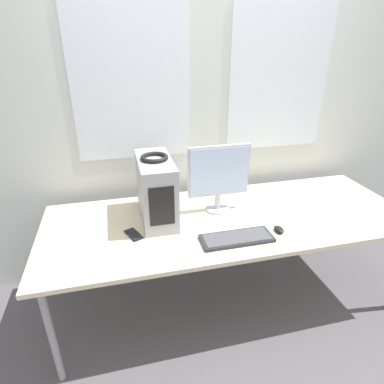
{
  "coord_description": "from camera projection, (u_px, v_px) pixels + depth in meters",
  "views": [
    {
      "loc": [
        -0.69,
        -1.29,
        1.79
      ],
      "look_at": [
        -0.26,
        0.45,
        0.93
      ],
      "focal_mm": 30.0,
      "sensor_mm": 36.0,
      "label": 1
    }
  ],
  "objects": [
    {
      "name": "ground_plane",
      "position": [
        248.0,
        349.0,
        2.05
      ],
      "size": [
        14.0,
        14.0,
        0.0
      ],
      "primitive_type": "plane",
      "color": "#565156"
    },
    {
      "name": "monitor_main",
      "position": [
        219.0,
        175.0,
        2.11
      ],
      "size": [
        0.42,
        0.16,
        0.46
      ],
      "color": "#B7B7BC",
      "rests_on": "desk"
    },
    {
      "name": "mouse",
      "position": [
        279.0,
        229.0,
        1.97
      ],
      "size": [
        0.05,
        0.08,
        0.03
      ],
      "color": "black",
      "rests_on": "desk"
    },
    {
      "name": "desk",
      "position": [
        230.0,
        222.0,
        2.16
      ],
      "size": [
        2.43,
        0.91,
        0.72
      ],
      "color": "beige",
      "rests_on": "ground_plane"
    },
    {
      "name": "headphones",
      "position": [
        154.0,
        157.0,
        1.95
      ],
      "size": [
        0.17,
        0.17,
        0.03
      ],
      "color": "black",
      "rests_on": "pc_tower"
    },
    {
      "name": "wall_back",
      "position": [
        207.0,
        105.0,
        2.38
      ],
      "size": [
        8.0,
        0.07,
        2.7
      ],
      "color": "silver",
      "rests_on": "ground_plane"
    },
    {
      "name": "pc_tower",
      "position": [
        156.0,
        190.0,
        2.04
      ],
      "size": [
        0.21,
        0.47,
        0.41
      ],
      "color": "#9E9EA3",
      "rests_on": "desk"
    },
    {
      "name": "keyboard",
      "position": [
        237.0,
        238.0,
        1.89
      ],
      "size": [
        0.43,
        0.16,
        0.02
      ],
      "color": "#28282D",
      "rests_on": "desk"
    },
    {
      "name": "cell_phone",
      "position": [
        134.0,
        235.0,
        1.94
      ],
      "size": [
        0.11,
        0.15,
        0.01
      ],
      "rotation": [
        0.0,
        0.0,
        0.39
      ],
      "color": "black",
      "rests_on": "desk"
    }
  ]
}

